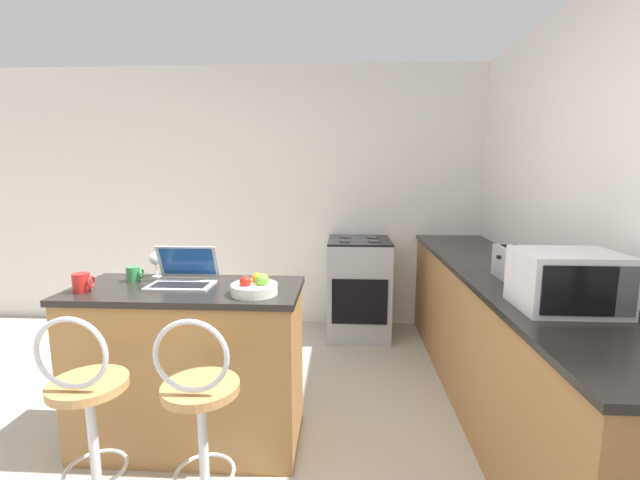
% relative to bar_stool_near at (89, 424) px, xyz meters
% --- Properties ---
extents(wall_back, '(12.00, 0.06, 2.60)m').
position_rel_bar_stool_near_xyz_m(wall_back, '(0.53, 2.65, 0.84)').
color(wall_back, silver).
rests_on(wall_back, ground_plane).
extents(breakfast_bar, '(1.27, 0.58, 0.94)m').
position_rel_bar_stool_near_xyz_m(breakfast_bar, '(0.26, 0.57, 0.01)').
color(breakfast_bar, '#9E703D').
rests_on(breakfast_bar, ground_plane).
extents(counter_right, '(0.65, 3.18, 0.94)m').
position_rel_bar_stool_near_xyz_m(counter_right, '(2.18, 1.04, 0.01)').
color(counter_right, '#9E703D').
rests_on(counter_right, ground_plane).
extents(bar_stool_near, '(0.40, 0.40, 0.99)m').
position_rel_bar_stool_near_xyz_m(bar_stool_near, '(0.00, 0.00, 0.00)').
color(bar_stool_near, silver).
rests_on(bar_stool_near, ground_plane).
extents(bar_stool_far, '(0.40, 0.40, 0.99)m').
position_rel_bar_stool_near_xyz_m(bar_stool_far, '(0.51, 0.00, 0.00)').
color(bar_stool_far, silver).
rests_on(bar_stool_far, ground_plane).
extents(laptop, '(0.35, 0.28, 0.21)m').
position_rel_bar_stool_near_xyz_m(laptop, '(0.22, 0.64, 0.53)').
color(laptop, '#B7BABF').
rests_on(laptop, breakfast_bar).
extents(microwave, '(0.44, 0.36, 0.27)m').
position_rel_bar_stool_near_xyz_m(microwave, '(2.17, 0.29, 0.62)').
color(microwave, silver).
rests_on(microwave, counter_right).
extents(toaster, '(0.19, 0.30, 0.19)m').
position_rel_bar_stool_near_xyz_m(toaster, '(2.15, 0.86, 0.57)').
color(toaster, '#9EA3A8').
rests_on(toaster, counter_right).
extents(stove_range, '(0.59, 0.61, 0.95)m').
position_rel_bar_stool_near_xyz_m(stove_range, '(1.28, 2.30, 0.01)').
color(stove_range, '#9EA3A8').
rests_on(stove_range, ground_plane).
extents(mug_white, '(0.09, 0.07, 0.10)m').
position_rel_bar_stool_near_xyz_m(mug_white, '(2.25, 1.31, 0.53)').
color(mug_white, white).
rests_on(mug_white, counter_right).
extents(wine_glass_tall, '(0.08, 0.08, 0.16)m').
position_rel_bar_stool_near_xyz_m(wine_glass_tall, '(-0.01, 0.79, 0.59)').
color(wine_glass_tall, silver).
rests_on(wine_glass_tall, breakfast_bar).
extents(mug_red, '(0.11, 0.09, 0.10)m').
position_rel_bar_stool_near_xyz_m(mug_red, '(-0.26, 0.44, 0.53)').
color(mug_red, red).
rests_on(mug_red, breakfast_bar).
extents(fruit_bowl, '(0.25, 0.25, 0.11)m').
position_rel_bar_stool_near_xyz_m(fruit_bowl, '(0.67, 0.45, 0.52)').
color(fruit_bowl, silver).
rests_on(fruit_bowl, breakfast_bar).
extents(mug_green, '(0.09, 0.08, 0.09)m').
position_rel_bar_stool_near_xyz_m(mug_green, '(-0.09, 0.67, 0.52)').
color(mug_green, '#338447').
rests_on(mug_green, breakfast_bar).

